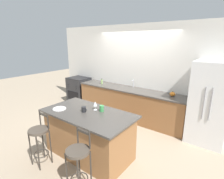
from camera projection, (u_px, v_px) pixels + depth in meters
The scene contains 15 objects.
ground_plane at pixel (122, 122), 5.00m from camera, with size 18.00×18.00×0.00m, color tan.
wall_back at pixel (136, 72), 5.19m from camera, with size 6.00×0.07×2.70m.
back_counter at pixel (129, 103), 5.18m from camera, with size 3.35×0.70×0.90m.
sink_faucet at pixel (133, 83), 5.18m from camera, with size 0.02×0.13×0.22m.
kitchen_island at pixel (89, 134), 3.45m from camera, with size 1.80×0.96×0.91m.
refrigerator at pixel (210, 103), 3.82m from camera, with size 0.77×0.75×1.83m.
oven_range at pixel (79, 90), 6.42m from camera, with size 0.74×0.64×0.95m.
bar_stool_near at pixel (40, 136), 3.15m from camera, with size 0.35×0.35×1.00m.
bar_stool_far at pixel (78, 158), 2.56m from camera, with size 0.35×0.35×1.00m.
dinner_plate at pixel (59, 109), 3.49m from camera, with size 0.26×0.26×0.02m.
wine_glass at pixel (95, 104), 3.42m from camera, with size 0.07×0.07×0.18m.
coffee_mug at pixel (84, 109), 3.34m from camera, with size 0.12×0.09×0.10m.
tumbler_cup at pixel (102, 108), 3.37m from camera, with size 0.09×0.09×0.12m.
pumpkin_decoration at pixel (172, 94), 4.35m from camera, with size 0.13×0.13×0.13m.
soap_bottle at pixel (102, 82), 5.59m from camera, with size 0.05×0.05×0.18m.
Camera 1 is at (2.52, -3.82, 2.23)m, focal length 28.00 mm.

